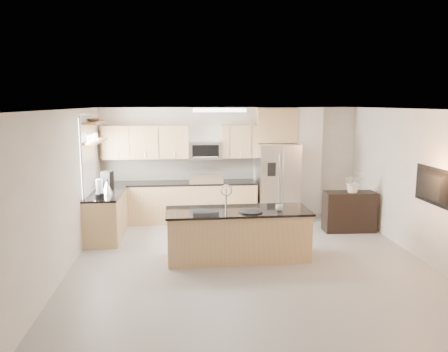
{
  "coord_description": "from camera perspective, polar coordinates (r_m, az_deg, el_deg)",
  "views": [
    {
      "loc": [
        -1.12,
        -6.9,
        2.7
      ],
      "look_at": [
        -0.33,
        1.3,
        1.32
      ],
      "focal_mm": 35.0,
      "sensor_mm": 36.0,
      "label": 1
    }
  ],
  "objects": [
    {
      "name": "blender",
      "position": [
        8.49,
        -15.95,
        -1.83
      ],
      "size": [
        0.16,
        0.16,
        0.38
      ],
      "color": "black",
      "rests_on": "left_counter"
    },
    {
      "name": "kettle",
      "position": [
        8.99,
        -15.03,
        -1.4
      ],
      "size": [
        0.23,
        0.23,
        0.29
      ],
      "color": "silver",
      "rests_on": "left_counter"
    },
    {
      "name": "credenza",
      "position": [
        9.66,
        16.03,
        -4.49
      ],
      "size": [
        1.07,
        0.48,
        0.85
      ],
      "primitive_type": "cube",
      "rotation": [
        0.0,
        0.0,
        -0.03
      ],
      "color": "black",
      "rests_on": "floor"
    },
    {
      "name": "ceiling",
      "position": [
        6.99,
        3.78,
        8.67
      ],
      "size": [
        6.0,
        6.5,
        0.02
      ],
      "primitive_type": "cube",
      "color": "white",
      "rests_on": "wall_back"
    },
    {
      "name": "coffee_maker",
      "position": [
        9.45,
        -15.0,
        -0.57
      ],
      "size": [
        0.25,
        0.28,
        0.37
      ],
      "color": "black",
      "rests_on": "left_counter"
    },
    {
      "name": "cup",
      "position": [
        7.62,
        7.23,
        -4.12
      ],
      "size": [
        0.16,
        0.16,
        0.1
      ],
      "primitive_type": "imported",
      "rotation": [
        0.0,
        0.0,
        0.35
      ],
      "color": "silver",
      "rests_on": "island"
    },
    {
      "name": "shelf_upper",
      "position": [
        9.02,
        -16.65,
        6.71
      ],
      "size": [
        0.3,
        1.2,
        0.04
      ],
      "primitive_type": "cube",
      "color": "brown",
      "rests_on": "wall_left"
    },
    {
      "name": "island",
      "position": [
        7.72,
        1.82,
        -7.55
      ],
      "size": [
        2.52,
        0.95,
        1.29
      ],
      "rotation": [
        0.0,
        0.0,
        0.02
      ],
      "color": "tan",
      "rests_on": "floor"
    },
    {
      "name": "upper_cabinets",
      "position": [
        10.02,
        -6.53,
        4.45
      ],
      "size": [
        3.5,
        0.33,
        0.75
      ],
      "color": "tan",
      "rests_on": "wall_back"
    },
    {
      "name": "refrigerator",
      "position": [
        10.17,
        6.98,
        -0.8
      ],
      "size": [
        0.92,
        0.78,
        1.78
      ],
      "color": "silver",
      "rests_on": "floor"
    },
    {
      "name": "flower_vase",
      "position": [
        9.48,
        16.59,
        -0.11
      ],
      "size": [
        0.7,
        0.63,
        0.66
      ],
      "primitive_type": "imported",
      "rotation": [
        0.0,
        0.0,
        0.21
      ],
      "color": "beige",
      "rests_on": "credenza"
    },
    {
      "name": "back_counter",
      "position": [
        10.08,
        -5.95,
        -3.3
      ],
      "size": [
        3.55,
        0.66,
        1.44
      ],
      "color": "tan",
      "rests_on": "floor"
    },
    {
      "name": "shelf_lower",
      "position": [
        9.04,
        -16.54,
        4.37
      ],
      "size": [
        0.3,
        1.2,
        0.04
      ],
      "primitive_type": "cube",
      "color": "brown",
      "rests_on": "wall_left"
    },
    {
      "name": "window",
      "position": [
        9.0,
        -17.37,
        2.39
      ],
      "size": [
        0.04,
        1.15,
        1.65
      ],
      "color": "white",
      "rests_on": "wall_left"
    },
    {
      "name": "partition_column",
      "position": [
        10.51,
        10.81,
        1.7
      ],
      "size": [
        0.6,
        0.3,
        2.6
      ],
      "primitive_type": "cube",
      "color": "silver",
      "rests_on": "floor"
    },
    {
      "name": "floor",
      "position": [
        7.49,
        3.55,
        -11.64
      ],
      "size": [
        6.5,
        6.5,
        0.0
      ],
      "primitive_type": "plane",
      "color": "gray",
      "rests_on": "ground"
    },
    {
      "name": "range",
      "position": [
        10.08,
        -2.39,
        -3.25
      ],
      "size": [
        0.76,
        0.64,
        1.14
      ],
      "color": "black",
      "rests_on": "floor"
    },
    {
      "name": "left_counter",
      "position": [
        9.16,
        -15.14,
        -4.97
      ],
      "size": [
        0.66,
        1.5,
        0.92
      ],
      "color": "tan",
      "rests_on": "floor"
    },
    {
      "name": "wall_right",
      "position": [
        8.15,
        24.98,
        -1.27
      ],
      "size": [
        0.02,
        6.5,
        2.6
      ],
      "primitive_type": "cube",
      "color": "beige",
      "rests_on": "floor"
    },
    {
      "name": "wall_back",
      "position": [
        10.3,
        0.81,
        1.71
      ],
      "size": [
        6.0,
        0.02,
        2.6
      ],
      "primitive_type": "cube",
      "color": "beige",
      "rests_on": "floor"
    },
    {
      "name": "wall_front",
      "position": [
        4.06,
        11.04,
        -10.85
      ],
      "size": [
        6.0,
        0.02,
        2.6
      ],
      "primitive_type": "cube",
      "color": "beige",
      "rests_on": "floor"
    },
    {
      "name": "bowl",
      "position": [
        9.04,
        -16.64,
        7.11
      ],
      "size": [
        0.45,
        0.45,
        0.09
      ],
      "primitive_type": "imported",
      "rotation": [
        0.0,
        0.0,
        0.32
      ],
      "color": "silver",
      "rests_on": "shelf_upper"
    },
    {
      "name": "wall_left",
      "position": [
        7.28,
        -20.35,
        -2.17
      ],
      "size": [
        0.02,
        6.5,
        2.6
      ],
      "primitive_type": "cube",
      "color": "beige",
      "rests_on": "floor"
    },
    {
      "name": "platter",
      "position": [
        7.46,
        3.5,
        -4.66
      ],
      "size": [
        0.54,
        0.54,
        0.02
      ],
      "primitive_type": "cylinder",
      "rotation": [
        0.0,
        0.0,
        -0.4
      ],
      "color": "black",
      "rests_on": "island"
    },
    {
      "name": "television",
      "position": [
        7.93,
        25.16,
        -1.2
      ],
      "size": [
        0.14,
        1.08,
        0.62
      ],
      "primitive_type": "imported",
      "rotation": [
        0.0,
        0.0,
        1.57
      ],
      "color": "black",
      "rests_on": "wall_right"
    },
    {
      "name": "microwave",
      "position": [
        10.01,
        -2.48,
        3.38
      ],
      "size": [
        0.76,
        0.4,
        0.4
      ],
      "color": "silver",
      "rests_on": "upper_cabinets"
    },
    {
      "name": "ceiling_fixture",
      "position": [
        8.53,
        -0.65,
        8.58
      ],
      "size": [
        1.0,
        0.5,
        0.06
      ],
      "primitive_type": "cube",
      "color": "white",
      "rests_on": "ceiling"
    }
  ]
}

